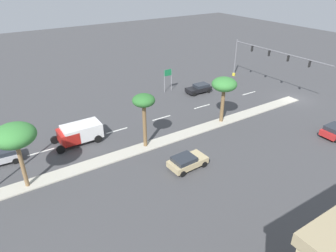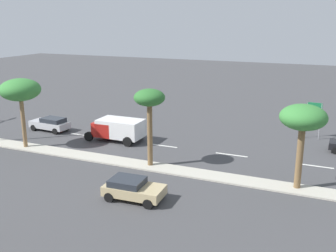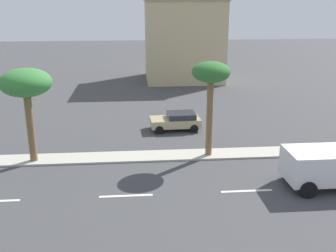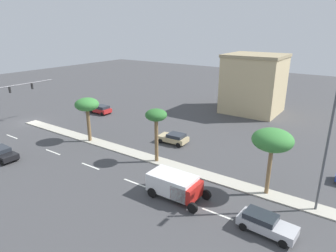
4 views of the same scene
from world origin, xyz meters
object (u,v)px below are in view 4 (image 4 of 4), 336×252
Objects in this scene: palm_tree_right at (273,141)px; sedan_silver_near at (266,223)px; street_lamp_left at (330,133)px; palm_tree_rear at (156,118)px; sedan_tan_left at (174,138)px; sedan_red_inboard at (101,109)px; palm_tree_near at (87,105)px; sedan_black_trailing at (2,153)px; box_truck at (176,185)px; commercial_building at (254,84)px.

palm_tree_right is 1.43× the size of sedan_silver_near.
sedan_silver_near is (5.24, -2.65, -6.16)m from street_lamp_left.
palm_tree_rear is 16.74m from street_lamp_left.
sedan_tan_left is at bearing -107.49° from street_lamp_left.
sedan_red_inboard is at bearing -116.97° from palm_tree_rear.
palm_tree_right is (-0.28, 23.68, 0.31)m from palm_tree_near.
palm_tree_right is 4.51m from street_lamp_left.
palm_tree_right is 1.52× the size of sedan_black_trailing.
box_truck is at bearing -51.67° from palm_tree_right.
sedan_silver_near is at bearing 69.72° from palm_tree_rear.
palm_tree_rear reaches higher than sedan_black_trailing.
sedan_silver_near is 8.12m from box_truck.
sedan_red_inboard is (-10.11, -36.66, -6.14)m from street_lamp_left.
palm_tree_near is 1.43× the size of sedan_black_trailing.
sedan_red_inboard reaches higher than sedan_black_trailing.
palm_tree_near is at bearing -59.12° from sedan_tan_left.
palm_tree_rear is at bearing -3.43° from commercial_building.
palm_tree_right is 9.30m from box_truck.
box_truck is at bearing 59.74° from sedan_red_inboard.
sedan_black_trailing is 20.66m from sedan_tan_left.
sedan_red_inboard is (-10.21, -8.78, -4.19)m from palm_tree_near.
palm_tree_right is at bearing -92.47° from street_lamp_left.
sedan_black_trailing is at bearing -77.28° from box_truck.
street_lamp_left is at bearing 90.20° from palm_tree_near.
box_truck is (5.19, -6.56, -4.08)m from palm_tree_right.
palm_tree_right is 0.52× the size of street_lamp_left.
street_lamp_left is (-0.10, 27.88, 1.94)m from palm_tree_near.
palm_tree_near is 0.94× the size of palm_tree_right.
street_lamp_left is at bearing 72.51° from sedan_tan_left.
sedan_red_inboard is 0.98× the size of sedan_black_trailing.
palm_tree_right reaches higher than palm_tree_rear.
commercial_building is 29.64m from palm_tree_near.
palm_tree_right reaches higher than palm_tree_near.
street_lamp_left is 20.01m from sedan_tan_left.
sedan_tan_left is 13.03m from box_truck.
palm_tree_right reaches higher than sedan_silver_near.
commercial_building reaches higher than sedan_silver_near.
palm_tree_near reaches higher than sedan_black_trailing.
street_lamp_left is at bearing 114.95° from box_truck.
street_lamp_left reaches higher than sedan_silver_near.
sedan_black_trailing is at bearing -72.95° from street_lamp_left.
sedan_tan_left is (-5.54, -13.95, -4.55)m from palm_tree_right.
sedan_silver_near is (5.42, 1.55, -4.53)m from palm_tree_right.
palm_tree_right reaches higher than sedan_tan_left.
sedan_silver_near is (31.87, 12.42, -4.37)m from commercial_building.
box_truck is at bearing 74.01° from palm_tree_near.
sedan_tan_left is at bearing -8.40° from commercial_building.
palm_tree_near is 12.10m from sedan_tan_left.
palm_tree_near is 27.95m from street_lamp_left.
sedan_black_trailing is at bearing -70.21° from palm_tree_right.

